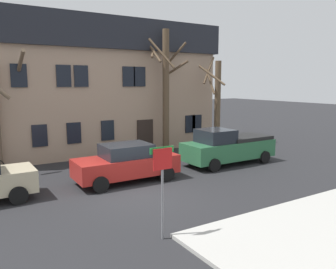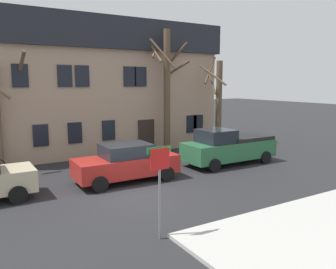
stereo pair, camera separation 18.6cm
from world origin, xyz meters
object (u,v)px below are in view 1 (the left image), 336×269
building_main (102,86)px  tree_bare_mid (166,87)px  tree_bare_far (217,102)px  pickup_truck_green (228,147)px  car_red_sedan (126,163)px  street_sign_pole (162,175)px

building_main → tree_bare_mid: size_ratio=1.91×
building_main → tree_bare_mid: bearing=-56.1°
tree_bare_far → pickup_truck_green: (-2.20, -3.68, -2.20)m
pickup_truck_green → building_main: bearing=115.3°
car_red_sedan → tree_bare_far: bearing=24.7°
building_main → tree_bare_far: building_main is taller
tree_bare_far → street_sign_pole: size_ratio=2.28×
tree_bare_mid → tree_bare_far: bearing=-12.2°
building_main → car_red_sedan: bearing=-104.4°
car_red_sedan → street_sign_pole: street_sign_pole is taller
building_main → pickup_truck_green: (3.97, -8.42, -3.28)m
car_red_sedan → pickup_truck_green: size_ratio=0.88×
car_red_sedan → pickup_truck_green: bearing=1.7°
car_red_sedan → street_sign_pole: (-1.58, -5.84, 1.03)m
tree_bare_far → pickup_truck_green: tree_bare_far is taller
tree_bare_mid → tree_bare_far: (3.50, -0.76, -1.00)m
tree_bare_mid → street_sign_pole: bearing=-121.7°
building_main → car_red_sedan: 9.50m
car_red_sedan → tree_bare_mid: bearing=43.4°
building_main → tree_bare_far: bearing=-37.5°
tree_bare_mid → pickup_truck_green: tree_bare_mid is taller
tree_bare_far → car_red_sedan: size_ratio=1.32×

